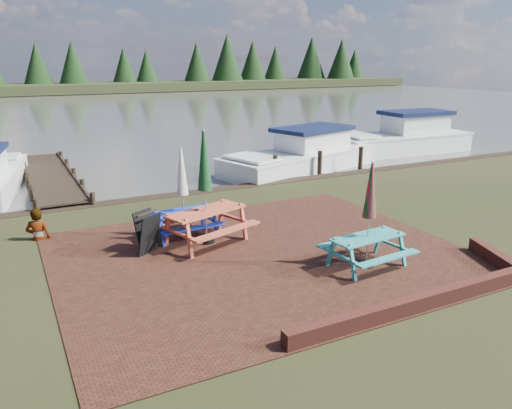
{
  "coord_description": "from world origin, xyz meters",
  "views": [
    {
      "loc": [
        -4.96,
        -8.4,
        4.32
      ],
      "look_at": [
        0.22,
        1.7,
        1.0
      ],
      "focal_mm": 35.0,
      "sensor_mm": 36.0,
      "label": 1
    }
  ],
  "objects_px": {
    "picnic_table_teal": "(368,231)",
    "jetty": "(51,176)",
    "picnic_table_blue": "(183,207)",
    "chalkboard": "(148,232)",
    "person": "(35,209)",
    "boat_far": "(403,139)",
    "picnic_table_red": "(206,205)",
    "boat_near": "(301,157)"
  },
  "relations": [
    {
      "from": "picnic_table_red",
      "to": "picnic_table_blue",
      "type": "height_order",
      "value": "picnic_table_red"
    },
    {
      "from": "chalkboard",
      "to": "jetty",
      "type": "relative_size",
      "value": 0.11
    },
    {
      "from": "picnic_table_teal",
      "to": "jetty",
      "type": "distance_m",
      "value": 12.99
    },
    {
      "from": "person",
      "to": "chalkboard",
      "type": "bearing_deg",
      "value": 154.41
    },
    {
      "from": "chalkboard",
      "to": "boat_far",
      "type": "xyz_separation_m",
      "value": [
        15.19,
        7.99,
        -0.03
      ]
    },
    {
      "from": "jetty",
      "to": "boat_far",
      "type": "distance_m",
      "value": 16.48
    },
    {
      "from": "boat_near",
      "to": "chalkboard",
      "type": "bearing_deg",
      "value": 112.41
    },
    {
      "from": "chalkboard",
      "to": "boat_near",
      "type": "bearing_deg",
      "value": 6.29
    },
    {
      "from": "picnic_table_red",
      "to": "picnic_table_blue",
      "type": "bearing_deg",
      "value": 97.9
    },
    {
      "from": "boat_near",
      "to": "boat_far",
      "type": "xyz_separation_m",
      "value": [
        6.82,
        1.3,
        0.08
      ]
    },
    {
      "from": "picnic_table_red",
      "to": "person",
      "type": "distance_m",
      "value": 4.2
    },
    {
      "from": "boat_far",
      "to": "picnic_table_red",
      "type": "bearing_deg",
      "value": 122.47
    },
    {
      "from": "picnic_table_teal",
      "to": "jetty",
      "type": "xyz_separation_m",
      "value": [
        -5.22,
        11.88,
        -0.69
      ]
    },
    {
      "from": "jetty",
      "to": "person",
      "type": "xyz_separation_m",
      "value": [
        -0.95,
        -6.85,
        0.69
      ]
    },
    {
      "from": "picnic_table_blue",
      "to": "picnic_table_teal",
      "type": "bearing_deg",
      "value": -55.74
    },
    {
      "from": "picnic_table_teal",
      "to": "picnic_table_red",
      "type": "distance_m",
      "value": 3.87
    },
    {
      "from": "picnic_table_blue",
      "to": "jetty",
      "type": "relative_size",
      "value": 0.25
    },
    {
      "from": "picnic_table_red",
      "to": "boat_far",
      "type": "relative_size",
      "value": 0.38
    },
    {
      "from": "picnic_table_red",
      "to": "boat_near",
      "type": "xyz_separation_m",
      "value": [
        6.95,
        6.72,
        -0.58
      ]
    },
    {
      "from": "boat_far",
      "to": "chalkboard",
      "type": "bearing_deg",
      "value": 120.0
    },
    {
      "from": "picnic_table_teal",
      "to": "jetty",
      "type": "height_order",
      "value": "picnic_table_teal"
    },
    {
      "from": "boat_near",
      "to": "boat_far",
      "type": "bearing_deg",
      "value": -95.49
    },
    {
      "from": "jetty",
      "to": "person",
      "type": "distance_m",
      "value": 6.95
    },
    {
      "from": "picnic_table_teal",
      "to": "boat_far",
      "type": "relative_size",
      "value": 0.32
    },
    {
      "from": "picnic_table_teal",
      "to": "boat_near",
      "type": "height_order",
      "value": "picnic_table_teal"
    },
    {
      "from": "picnic_table_teal",
      "to": "jetty",
      "type": "relative_size",
      "value": 0.25
    },
    {
      "from": "picnic_table_red",
      "to": "jetty",
      "type": "distance_m",
      "value": 9.39
    },
    {
      "from": "picnic_table_blue",
      "to": "chalkboard",
      "type": "height_order",
      "value": "picnic_table_blue"
    },
    {
      "from": "picnic_table_teal",
      "to": "person",
      "type": "height_order",
      "value": "picnic_table_teal"
    },
    {
      "from": "picnic_table_blue",
      "to": "jetty",
      "type": "bearing_deg",
      "value": 101.46
    },
    {
      "from": "picnic_table_blue",
      "to": "chalkboard",
      "type": "bearing_deg",
      "value": -153.69
    },
    {
      "from": "chalkboard",
      "to": "jetty",
      "type": "bearing_deg",
      "value": 65.64
    },
    {
      "from": "picnic_table_red",
      "to": "boat_far",
      "type": "distance_m",
      "value": 15.94
    },
    {
      "from": "picnic_table_blue",
      "to": "person",
      "type": "xyz_separation_m",
      "value": [
        -3.3,
        1.43,
        0.01
      ]
    },
    {
      "from": "boat_near",
      "to": "picnic_table_blue",
      "type": "bearing_deg",
      "value": 113.47
    },
    {
      "from": "jetty",
      "to": "chalkboard",
      "type": "bearing_deg",
      "value": -82.0
    },
    {
      "from": "picnic_table_teal",
      "to": "picnic_table_red",
      "type": "bearing_deg",
      "value": 126.25
    },
    {
      "from": "picnic_table_blue",
      "to": "boat_far",
      "type": "bearing_deg",
      "value": 23.16
    },
    {
      "from": "picnic_table_blue",
      "to": "person",
      "type": "bearing_deg",
      "value": 152.14
    },
    {
      "from": "boat_far",
      "to": "person",
      "type": "xyz_separation_m",
      "value": [
        -17.4,
        -5.91,
        0.34
      ]
    },
    {
      "from": "boat_far",
      "to": "boat_near",
      "type": "bearing_deg",
      "value": 103.0
    },
    {
      "from": "boat_near",
      "to": "jetty",
      "type": "bearing_deg",
      "value": 60.71
    }
  ]
}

